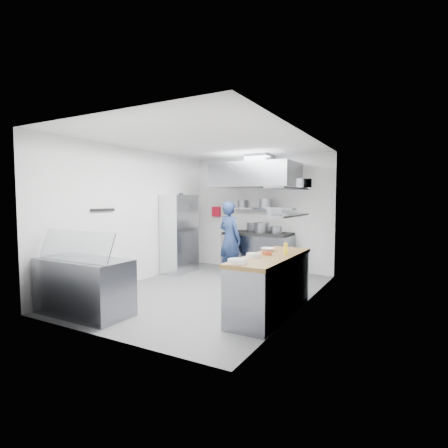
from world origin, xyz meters
The scene contains 36 objects.
floor centered at (0.00, 0.00, 0.00)m, with size 5.00×5.00×0.00m, color #545456.
ceiling centered at (0.00, 0.00, 2.80)m, with size 5.00×5.00×0.00m, color silver.
wall_back centered at (0.00, 2.50, 1.40)m, with size 3.60×0.02×2.80m, color white.
wall_front centered at (0.00, -2.50, 1.40)m, with size 3.60×0.02×2.80m, color white.
wall_left centered at (-1.80, 0.00, 1.40)m, with size 5.00×0.02×2.80m, color white.
wall_right centered at (1.80, 0.00, 1.40)m, with size 5.00×0.02×2.80m, color white.
gas_range centered at (0.10, 2.10, 0.45)m, with size 1.60×0.80×0.90m, color gray.
cooktop centered at (0.10, 2.10, 0.93)m, with size 1.57×0.78×0.06m, color black.
stock_pot_left centered at (-0.21, 2.49, 1.06)m, with size 0.31×0.31×0.20m, color slate.
stock_pot_mid centered at (0.17, 2.10, 1.08)m, with size 0.37×0.37×0.24m, color slate.
stock_pot_right centered at (0.56, 2.08, 1.04)m, with size 0.26×0.26×0.16m, color slate.
over_range_shelf centered at (0.10, 2.34, 1.52)m, with size 1.60×0.30×0.04m, color gray.
shelf_pot_a centered at (-0.46, 2.41, 1.63)m, with size 0.26×0.26×0.18m, color slate.
shelf_pot_b centered at (0.29, 2.10, 1.65)m, with size 0.30×0.30×0.22m, color slate.
extractor_hood centered at (0.10, 1.93, 2.30)m, with size 1.90×1.15×0.55m, color gray.
hood_duct centered at (0.10, 2.15, 2.68)m, with size 0.55×0.55×0.24m, color slate.
red_firebox centered at (-1.25, 2.44, 1.42)m, with size 0.22×0.10×0.26m, color #B40E23.
chef centered at (-0.32, 1.46, 0.85)m, with size 0.62×0.41×1.70m, color navy.
wire_rack centered at (-1.53, 1.19, 0.93)m, with size 0.50×0.90×1.85m, color silver.
rack_bin_a centered at (-1.53, 0.94, 0.80)m, with size 0.15×0.19×0.17m, color white.
rack_bin_b centered at (-1.53, 1.29, 1.30)m, with size 0.15×0.20×0.17m, color yellow.
rack_jar centered at (-1.48, 1.19, 1.80)m, with size 0.10×0.10×0.18m, color black.
knife_strip centered at (-1.78, -0.90, 1.55)m, with size 0.04×0.55×0.05m, color black.
prep_counter_base centered at (1.48, -0.60, 0.42)m, with size 0.62×2.00×0.84m, color gray.
prep_counter_top centered at (1.48, -0.60, 0.87)m, with size 0.65×2.04×0.06m, color brown.
plate_stack_a centered at (1.33, -1.45, 0.93)m, with size 0.26×0.26×0.06m, color white.
plate_stack_b centered at (1.32, -0.89, 0.93)m, with size 0.21×0.21×0.06m, color white.
copper_pan centered at (1.41, -0.59, 0.93)m, with size 0.15×0.15×0.06m, color #C85B38.
squeeze_bottle centered at (1.65, -0.42, 0.99)m, with size 0.06×0.06×0.18m, color yellow.
mixing_bowl centered at (1.27, -0.21, 0.93)m, with size 0.22×0.22×0.05m, color white.
wall_shelf_lower centered at (1.64, -0.30, 1.50)m, with size 0.30×1.30×0.04m, color gray.
wall_shelf_upper centered at (1.64, -0.30, 1.92)m, with size 0.30×1.30×0.04m, color gray.
shelf_pot_c centered at (1.50, -0.53, 1.57)m, with size 0.23×0.23×0.10m, color slate.
shelf_pot_d centered at (1.77, 0.07, 2.01)m, with size 0.25×0.25×0.14m, color slate.
display_case centered at (-1.00, -2.00, 0.42)m, with size 1.50×0.70×0.85m, color gray.
display_glass centered at (-1.00, -2.12, 1.07)m, with size 1.47×0.02×0.45m, color silver.
Camera 1 is at (3.39, -5.54, 1.76)m, focal length 28.00 mm.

